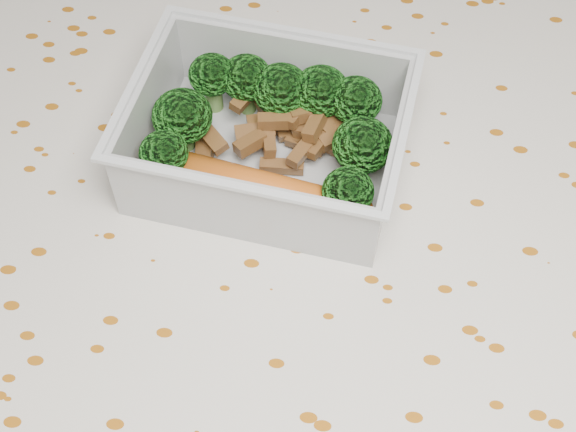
# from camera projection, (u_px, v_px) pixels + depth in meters

# --- Properties ---
(dining_table) EXTENTS (1.40, 0.90, 0.75)m
(dining_table) POSITION_uv_depth(u_px,v_px,m) (303.00, 296.00, 0.57)
(dining_table) COLOR brown
(dining_table) RESTS_ON ground
(tablecloth) EXTENTS (1.46, 0.96, 0.19)m
(tablecloth) POSITION_uv_depth(u_px,v_px,m) (304.00, 260.00, 0.53)
(tablecloth) COLOR silver
(tablecloth) RESTS_ON dining_table
(lunch_container) EXTENTS (0.19, 0.16, 0.06)m
(lunch_container) POSITION_uv_depth(u_px,v_px,m) (268.00, 144.00, 0.51)
(lunch_container) COLOR silver
(lunch_container) RESTS_ON tablecloth
(broccoli_florets) EXTENTS (0.16, 0.12, 0.05)m
(broccoli_florets) POSITION_uv_depth(u_px,v_px,m) (278.00, 114.00, 0.51)
(broccoli_florets) COLOR #608C3F
(broccoli_florets) RESTS_ON lunch_container
(meat_pile) EXTENTS (0.11, 0.07, 0.03)m
(meat_pile) POSITION_uv_depth(u_px,v_px,m) (292.00, 129.00, 0.52)
(meat_pile) COLOR brown
(meat_pile) RESTS_ON lunch_container
(sausage) EXTENTS (0.14, 0.05, 0.03)m
(sausage) POSITION_uv_depth(u_px,v_px,m) (259.00, 191.00, 0.49)
(sausage) COLOR #CA5C19
(sausage) RESTS_ON lunch_container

